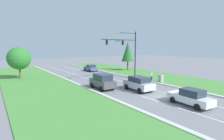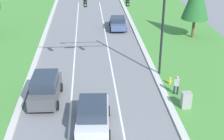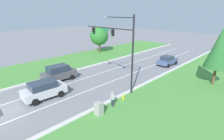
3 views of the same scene
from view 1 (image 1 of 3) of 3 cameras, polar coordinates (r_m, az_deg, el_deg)
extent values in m
plane|color=slate|center=(22.01, 17.03, -8.62)|extent=(160.00, 160.00, 0.00)
cube|color=beige|center=(26.56, 24.65, -6.06)|extent=(0.50, 90.00, 0.15)
cube|color=beige|center=(18.06, 5.64, -11.65)|extent=(0.50, 90.00, 0.15)
cube|color=#4C8E3D|center=(31.12, 29.59, -4.51)|extent=(10.00, 90.00, 0.08)
cube|color=#4C8E3D|center=(15.41, -9.97, -15.33)|extent=(10.00, 90.00, 0.08)
cube|color=white|center=(20.68, 13.90, -9.55)|extent=(0.14, 81.00, 0.01)
cube|color=white|center=(23.41, 19.78, -7.76)|extent=(0.14, 81.00, 0.01)
cylinder|color=black|center=(33.82, 7.58, 4.81)|extent=(0.20, 0.20, 8.88)
cylinder|color=black|center=(31.37, 2.45, 9.85)|extent=(7.62, 0.12, 0.12)
cube|color=#147042|center=(31.13, 1.88, 9.47)|extent=(1.10, 0.04, 0.28)
cylinder|color=black|center=(32.51, 4.92, 11.94)|extent=(4.19, 0.09, 0.09)
ellipsoid|color=gray|center=(31.21, 1.89, 12.06)|extent=(0.56, 0.28, 0.20)
cube|color=black|center=(31.82, 3.55, 8.91)|extent=(0.28, 0.32, 0.80)
sphere|color=#2D2D2D|center=(31.69, 3.75, 9.33)|extent=(0.16, 0.16, 0.16)
sphere|color=#2D2D2D|center=(31.69, 3.74, 8.91)|extent=(0.16, 0.16, 0.16)
sphere|color=#23D647|center=(31.68, 3.74, 8.49)|extent=(0.16, 0.16, 0.16)
cube|color=black|center=(29.81, -1.69, 9.02)|extent=(0.28, 0.32, 0.80)
sphere|color=#2D2D2D|center=(29.68, -1.51, 9.47)|extent=(0.16, 0.16, 0.16)
sphere|color=#2D2D2D|center=(29.67, -1.51, 9.02)|extent=(0.16, 0.16, 0.16)
sphere|color=#23D647|center=(29.67, -1.50, 8.58)|extent=(0.16, 0.16, 0.16)
cube|color=silver|center=(24.57, 8.69, -4.75)|extent=(2.34, 4.65, 0.88)
cube|color=#283342|center=(24.33, 8.90, -2.99)|extent=(2.03, 2.82, 0.69)
cylinder|color=black|center=(26.36, 8.40, -4.89)|extent=(0.28, 0.76, 0.74)
cylinder|color=black|center=(25.12, 4.81, -5.45)|extent=(0.28, 0.76, 0.74)
cylinder|color=black|center=(24.33, 12.67, -6.03)|extent=(0.28, 0.76, 0.74)
cylinder|color=black|center=(22.98, 8.99, -6.74)|extent=(0.28, 0.76, 0.74)
cube|color=#475684|center=(43.88, -7.00, 0.51)|extent=(2.07, 4.33, 0.73)
cube|color=#283342|center=(43.57, -6.86, 1.34)|extent=(1.79, 1.98, 0.60)
cylinder|color=black|center=(45.51, -6.65, 0.31)|extent=(0.26, 0.67, 0.66)
cylinder|color=black|center=(44.72, -8.81, 0.14)|extent=(0.26, 0.67, 0.66)
cylinder|color=black|center=(43.17, -5.10, -0.06)|extent=(0.26, 0.67, 0.66)
cylinder|color=black|center=(42.34, -7.35, -0.24)|extent=(0.26, 0.67, 0.66)
cube|color=#4C4C51|center=(25.42, -3.17, -4.19)|extent=(2.17, 4.60, 0.96)
cube|color=#283342|center=(25.16, -3.06, -2.24)|extent=(1.91, 2.78, 0.83)
cylinder|color=black|center=(27.19, -2.82, -4.46)|extent=(0.27, 0.73, 0.72)
cylinder|color=black|center=(26.29, -6.56, -4.91)|extent=(0.27, 0.73, 0.72)
cylinder|color=black|center=(24.86, 0.43, -5.59)|extent=(0.27, 0.73, 0.72)
cylinder|color=black|center=(23.86, -3.55, -6.16)|extent=(0.27, 0.73, 0.72)
cube|color=white|center=(20.05, 24.02, -8.53)|extent=(2.03, 4.66, 0.70)
cube|color=#283342|center=(19.73, 24.79, -6.70)|extent=(1.71, 2.14, 0.72)
cylinder|color=black|center=(21.61, 22.18, -8.25)|extent=(0.28, 0.67, 0.65)
cylinder|color=black|center=(20.27, 19.22, -9.14)|extent=(0.28, 0.67, 0.65)
cylinder|color=black|center=(20.15, 28.76, -9.76)|extent=(0.28, 0.67, 0.65)
cylinder|color=black|center=(18.71, 26.06, -10.89)|extent=(0.28, 0.67, 0.65)
cube|color=#9E9E99|center=(30.84, 15.68, -2.73)|extent=(0.70, 0.60, 1.33)
cylinder|color=#232842|center=(31.95, 12.46, -2.72)|extent=(0.14, 0.14, 0.84)
cylinder|color=#232842|center=(32.07, 12.87, -2.69)|extent=(0.14, 0.14, 0.84)
cube|color=#B7B7BC|center=(31.90, 12.71, -1.43)|extent=(0.43, 0.33, 0.60)
sphere|color=tan|center=(31.83, 12.73, -0.65)|extent=(0.22, 0.22, 0.22)
cylinder|color=gold|center=(33.20, 10.37, -2.54)|extent=(0.20, 0.20, 0.55)
sphere|color=gold|center=(33.14, 10.38, -1.97)|extent=(0.18, 0.18, 0.18)
cylinder|color=gold|center=(33.11, 10.22, -2.51)|extent=(0.10, 0.09, 0.09)
cylinder|color=gold|center=(33.28, 10.51, -2.47)|extent=(0.10, 0.09, 0.09)
cylinder|color=brown|center=(45.19, 5.13, 1.37)|extent=(0.32, 0.32, 2.37)
cone|color=#28662D|center=(44.95, 5.19, 6.03)|extent=(3.11, 3.11, 4.98)
cylinder|color=brown|center=(37.11, -27.84, -0.84)|extent=(0.32, 0.32, 2.33)
sphere|color=#2D752D|center=(36.86, -28.10, 3.36)|extent=(4.16, 4.16, 4.16)
camera|label=2|loc=(17.78, 58.27, 26.09)|focal=50.00mm
camera|label=3|loc=(35.72, 39.42, 10.89)|focal=28.00mm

